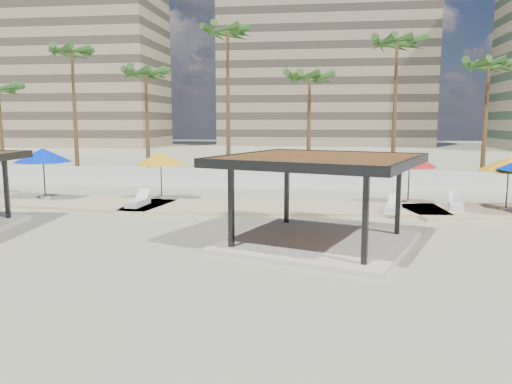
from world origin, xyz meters
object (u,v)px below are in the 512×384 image
umbrella_c (410,160)px  lounger_b (456,205)px  lounger_a (138,202)px  pavilion_central (319,192)px  lounger_c (393,208)px

umbrella_c → lounger_b: bearing=-42.1°
lounger_a → lounger_b: size_ratio=1.02×
umbrella_c → pavilion_central: bearing=-116.5°
lounger_b → lounger_c: lounger_c is taller
lounger_b → pavilion_central: bearing=148.7°
umbrella_c → lounger_c: (-1.17, -3.05, -2.05)m
lounger_b → lounger_a: bearing=104.6°
lounger_c → umbrella_c: bearing=-7.0°
pavilion_central → umbrella_c: 10.38m
lounger_c → lounger_b: bearing=-54.6°
pavilion_central → lounger_c: size_ratio=4.09×
lounger_a → lounger_c: (12.72, -0.06, -0.01)m
lounger_b → umbrella_c: bearing=58.2°
umbrella_c → lounger_a: 14.36m
lounger_a → lounger_b: bearing=-83.4°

